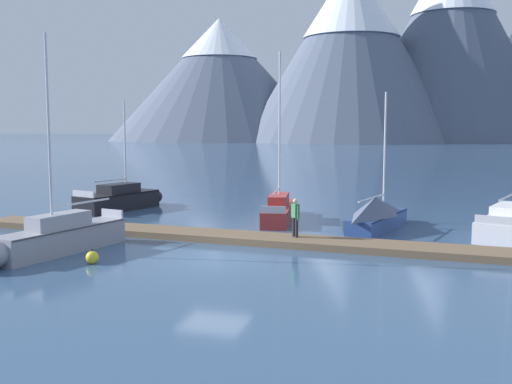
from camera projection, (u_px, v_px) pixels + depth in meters
ground_plane at (214, 260)px, 22.87m from camera, size 700.00×700.00×0.00m
mountain_west_summit at (219, 78)px, 221.82m from camera, size 82.00×82.00×44.84m
mountain_central_massif at (351, 48)px, 200.38m from camera, size 73.32×73.32×60.10m
mountain_shoulder_ridge at (452, 37)px, 206.94m from camera, size 72.67×72.67×69.90m
dock at (244, 238)px, 26.68m from camera, size 27.90×4.36×0.30m
sailboat_nearest_berth at (123, 199)px, 36.96m from camera, size 3.49×6.71×6.69m
sailboat_second_berth at (51, 239)px, 23.70m from camera, size 2.84×7.43×8.70m
sailboat_mid_dock_port at (279, 209)px, 32.61m from camera, size 2.27×7.13×9.11m
sailboat_mid_dock_starboard at (378, 214)px, 29.43m from camera, size 2.89×6.62×6.81m
sailboat_far_berth at (511, 221)px, 28.40m from camera, size 3.87×7.53×9.31m
person_on_dock at (295, 215)px, 25.97m from camera, size 0.41×0.48×1.69m
mooring_buoy_channel_marker at (92, 257)px, 22.25m from camera, size 0.48×0.48×0.56m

